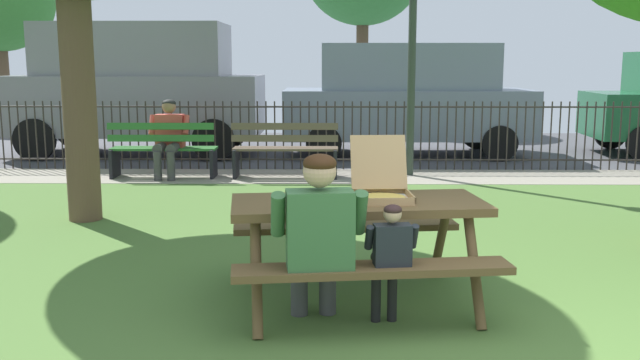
# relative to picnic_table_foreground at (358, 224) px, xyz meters

# --- Properties ---
(ground) EXTENTS (28.00, 11.84, 0.02)m
(ground) POSITION_rel_picnic_table_foreground_xyz_m (0.79, 0.54, -0.61)
(ground) COLOR #486B2F
(cobblestone_walkway) EXTENTS (28.00, 1.40, 0.01)m
(cobblestone_walkway) POSITION_rel_picnic_table_foreground_xyz_m (0.79, 5.76, -0.60)
(cobblestone_walkway) COLOR gray
(street_asphalt) EXTENTS (28.00, 6.03, 0.01)m
(street_asphalt) POSITION_rel_picnic_table_foreground_xyz_m (0.79, 9.48, -0.60)
(street_asphalt) COLOR #424247
(picnic_table_foreground) EXTENTS (1.97, 1.69, 0.79)m
(picnic_table_foreground) POSITION_rel_picnic_table_foreground_xyz_m (0.00, 0.00, 0.00)
(picnic_table_foreground) COLOR brown
(picnic_table_foreground) RESTS_ON ground
(pizza_box_open) EXTENTS (0.45, 0.53, 0.44)m
(pizza_box_open) POSITION_rel_picnic_table_foreground_xyz_m (0.17, 0.08, 0.26)
(pizza_box_open) COLOR tan
(pizza_box_open) RESTS_ON picnic_table_foreground
(pizza_slice_on_table) EXTENTS (0.29, 0.31, 0.02)m
(pizza_slice_on_table) POSITION_rel_picnic_table_foreground_xyz_m (-0.22, -0.13, 0.18)
(pizza_slice_on_table) COLOR #E8CB51
(pizza_slice_on_table) RESTS_ON picnic_table_foreground
(adult_at_table) EXTENTS (0.63, 0.62, 1.19)m
(adult_at_table) POSITION_rel_picnic_table_foreground_xyz_m (-0.28, -0.54, 0.06)
(adult_at_table) COLOR #424242
(adult_at_table) RESTS_ON ground
(child_at_table) EXTENTS (0.35, 0.35, 0.86)m
(child_at_table) POSITION_rel_picnic_table_foreground_xyz_m (0.19, -0.51, -0.08)
(child_at_table) COLOR black
(child_at_table) RESTS_ON ground
(iron_fence_streetside) EXTENTS (18.26, 0.03, 1.12)m
(iron_fence_streetside) POSITION_rel_picnic_table_foreground_xyz_m (0.79, 6.46, -0.03)
(iron_fence_streetside) COLOR #2D2823
(iron_fence_streetside) RESTS_ON ground
(park_bench_left) EXTENTS (1.60, 0.47, 0.85)m
(park_bench_left) POSITION_rel_picnic_table_foreground_xyz_m (-2.75, 5.62, -0.18)
(park_bench_left) COLOR #2C6A2C
(park_bench_left) RESTS_ON ground
(park_bench_center) EXTENTS (1.60, 0.46, 0.85)m
(park_bench_center) POSITION_rel_picnic_table_foreground_xyz_m (-0.88, 5.62, -0.18)
(park_bench_center) COLOR brown
(park_bench_center) RESTS_ON ground
(person_on_park_bench) EXTENTS (0.61, 0.60, 1.19)m
(person_on_park_bench) POSITION_rel_picnic_table_foreground_xyz_m (-2.66, 5.64, 0.06)
(person_on_park_bench) COLOR #3C3C3C
(person_on_park_bench) RESTS_ON ground
(lamp_post_walkway) EXTENTS (0.28, 0.28, 4.03)m
(lamp_post_walkway) POSITION_rel_picnic_table_foreground_xyz_m (1.04, 5.91, 1.86)
(lamp_post_walkway) COLOR #2D382D
(lamp_post_walkway) RESTS_ON ground
(parked_car_far_left) EXTENTS (4.70, 2.07, 2.46)m
(parked_car_far_left) POSITION_rel_picnic_table_foreground_xyz_m (-3.87, 8.36, 0.71)
(parked_car_far_left) COLOR gray
(parked_car_far_left) RESTS_ON ground
(parked_car_left) EXTENTS (4.62, 1.99, 2.08)m
(parked_car_left) POSITION_rel_picnic_table_foreground_xyz_m (1.24, 8.36, 0.50)
(parked_car_left) COLOR slate
(parked_car_left) RESTS_ON ground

